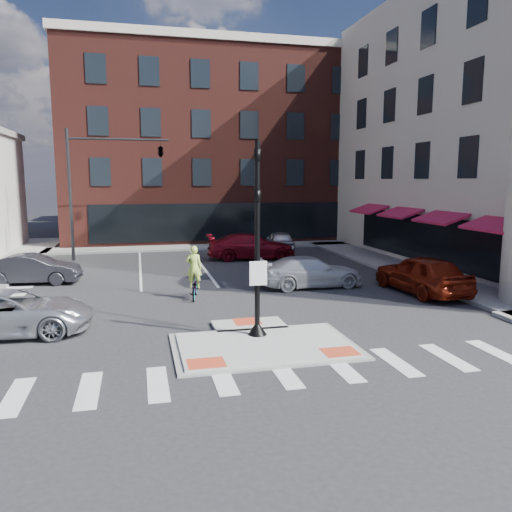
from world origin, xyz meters
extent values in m
plane|color=#28282B|center=(0.00, 0.00, 0.00)|extent=(120.00, 120.00, 0.00)
cube|color=gray|center=(0.00, -0.50, 0.03)|extent=(5.40, 3.60, 0.06)
cube|color=#A8A8A3|center=(0.00, -0.50, 0.06)|extent=(5.00, 3.20, 0.12)
cube|color=#A8A8A3|center=(0.00, 1.60, 0.06)|extent=(2.40, 1.40, 0.12)
cube|color=#D24225|center=(-1.90, -1.70, 0.12)|extent=(1.00, 0.80, 0.01)
cube|color=#D24225|center=(1.90, -1.70, 0.12)|extent=(1.00, 0.80, 0.01)
cube|color=#D24225|center=(0.00, 1.90, 0.12)|extent=(0.90, 0.90, 0.01)
cube|color=gray|center=(-11.00, 20.00, 0.07)|extent=(3.00, 20.00, 0.15)
cube|color=gray|center=(10.80, 10.00, 0.07)|extent=(3.00, 24.00, 0.15)
cube|color=gray|center=(3.00, 22.00, 0.07)|extent=(26.00, 3.00, 0.15)
cube|color=#501F19|center=(3.00, 32.00, 7.50)|extent=(24.00, 18.00, 15.00)
cube|color=beige|center=(3.00, 32.00, 15.20)|extent=(24.40, 18.40, 0.60)
cube|color=black|center=(3.00, 23.00, 1.80)|extent=(20.00, 0.12, 2.80)
cube|color=black|center=(12.00, 10.00, 1.70)|extent=(0.12, 16.00, 2.60)
cube|color=#C41A47|center=(11.30, 4.00, 3.05)|extent=(1.46, 3.00, 0.58)
cube|color=#C41A47|center=(11.30, 10.00, 3.05)|extent=(1.46, 3.00, 0.58)
cube|color=#C41A47|center=(11.30, 16.00, 3.05)|extent=(1.46, 3.00, 0.58)
cube|color=slate|center=(-4.00, 52.00, 5.00)|extent=(10.00, 12.00, 10.00)
cube|color=brown|center=(9.00, 54.00, 6.00)|extent=(12.00, 12.00, 12.00)
cone|color=black|center=(0.00, 0.40, 0.34)|extent=(0.60, 0.60, 0.45)
cylinder|color=black|center=(0.00, 0.40, 3.20)|extent=(0.16, 0.16, 5.80)
cube|color=white|center=(0.00, 0.28, 2.10)|extent=(0.55, 0.04, 0.75)
imported|color=black|center=(0.00, 0.40, 5.30)|extent=(0.18, 0.22, 1.10)
imported|color=black|center=(0.00, 0.40, 4.10)|extent=(0.18, 0.22, 1.10)
cylinder|color=black|center=(-7.50, 18.00, 4.00)|extent=(0.20, 0.20, 8.00)
cylinder|color=black|center=(-4.50, 18.00, 7.40)|extent=(6.00, 0.14, 0.14)
imported|color=black|center=(-2.00, 18.00, 6.80)|extent=(0.48, 2.24, 0.90)
imported|color=#BBBDC3|center=(-7.65, 2.59, 0.72)|extent=(5.26, 2.56, 1.44)
imported|color=maroon|center=(8.50, 4.89, 0.86)|extent=(2.41, 5.18, 1.72)
imported|color=silver|center=(4.18, 7.27, 0.71)|extent=(4.94, 2.13, 1.42)
imported|color=#28282D|center=(-8.50, 11.00, 0.71)|extent=(4.46, 1.99, 1.42)
imported|color=#B4B6BB|center=(6.05, 18.92, 0.72)|extent=(2.26, 4.44, 1.45)
imported|color=maroon|center=(3.35, 16.00, 0.80)|extent=(5.64, 2.57, 1.60)
imported|color=#3F3F44|center=(-1.33, 6.17, 0.47)|extent=(0.93, 1.86, 0.93)
imported|color=#CCF857|center=(-1.33, 6.17, 1.34)|extent=(0.72, 0.54, 1.79)
camera|label=1|loc=(-3.53, -14.30, 4.92)|focal=35.00mm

